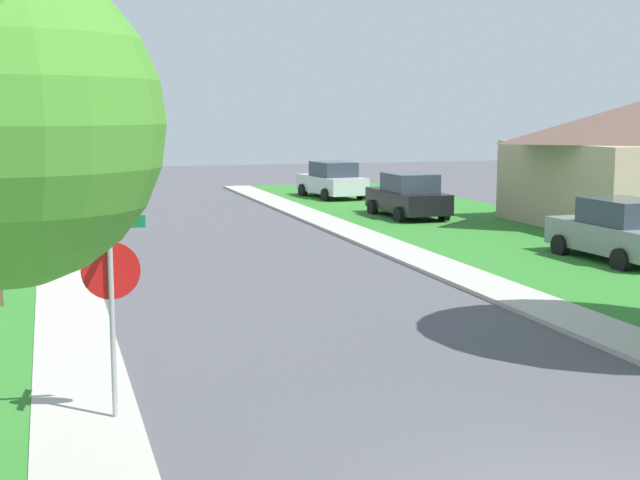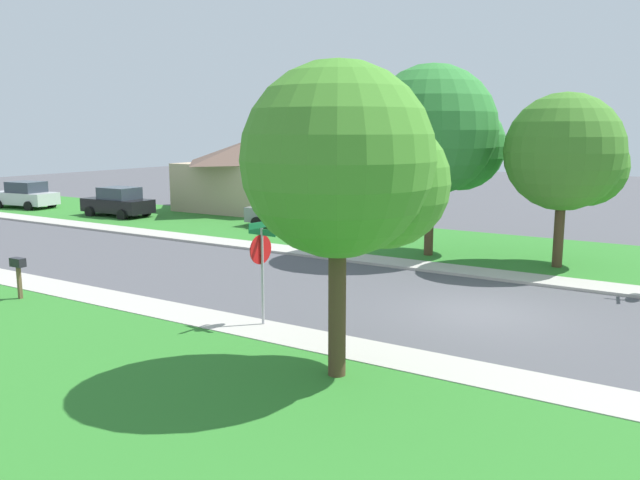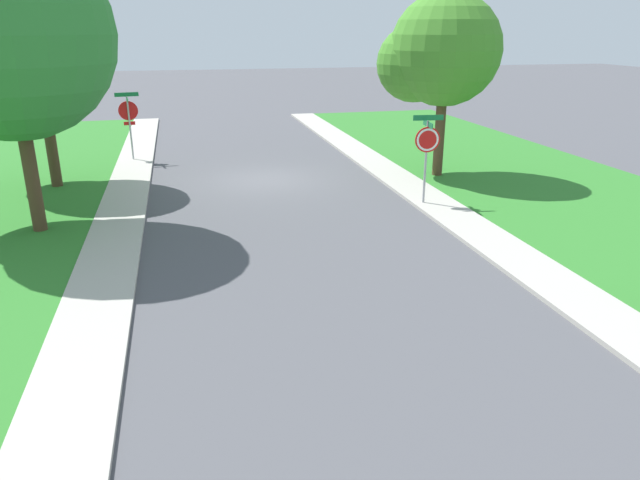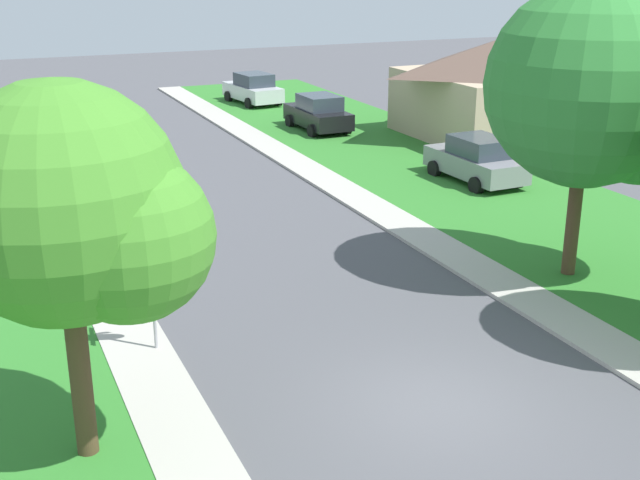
# 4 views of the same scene
# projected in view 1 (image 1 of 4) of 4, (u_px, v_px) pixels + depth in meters

# --- Properties ---
(sidewalk_east) EXTENTS (1.40, 56.00, 0.10)m
(sidewalk_east) POSITION_uv_depth(u_px,v_px,m) (471.00, 279.00, 21.70)
(sidewalk_east) COLOR #ADA89E
(sidewalk_east) RESTS_ON ground
(lawn_east) EXTENTS (8.00, 56.00, 0.08)m
(lawn_east) POSITION_uv_depth(u_px,v_px,m) (636.00, 270.00, 23.06)
(lawn_east) COLOR #2D7528
(lawn_east) RESTS_ON ground
(sidewalk_west) EXTENTS (1.40, 56.00, 0.10)m
(sidewalk_west) POSITION_uv_depth(u_px,v_px,m) (70.00, 303.00, 18.98)
(sidewalk_west) COLOR #ADA89E
(sidewalk_west) RESTS_ON ground
(stop_sign_far_corner) EXTENTS (0.92, 0.92, 2.77)m
(stop_sign_far_corner) POSITION_uv_depth(u_px,v_px,m) (111.00, 283.00, 11.57)
(stop_sign_far_corner) COLOR #9E9EA3
(stop_sign_far_corner) RESTS_ON ground
(car_black_across_road) EXTENTS (2.10, 4.33, 1.76)m
(car_black_across_road) POSITION_uv_depth(u_px,v_px,m) (408.00, 196.00, 34.05)
(car_black_across_road) COLOR black
(car_black_across_road) RESTS_ON ground
(car_grey_kerbside_mid) EXTENTS (2.16, 4.36, 1.76)m
(car_grey_kerbside_mid) POSITION_uv_depth(u_px,v_px,m) (619.00, 231.00, 24.16)
(car_grey_kerbside_mid) COLOR gray
(car_grey_kerbside_mid) RESTS_ON ground
(car_silver_behind_trees) EXTENTS (2.43, 4.49, 1.76)m
(car_silver_behind_trees) POSITION_uv_depth(u_px,v_px,m) (332.00, 181.00, 41.74)
(car_silver_behind_trees) COLOR silver
(car_silver_behind_trees) RESTS_ON ground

